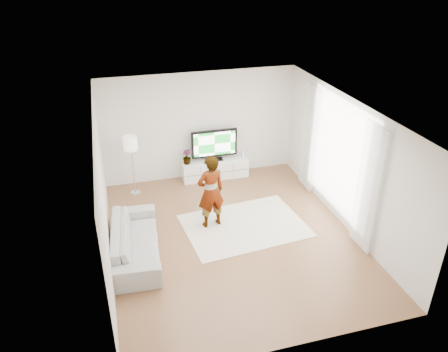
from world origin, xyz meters
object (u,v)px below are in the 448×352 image
object	(u,v)px
media_console	(215,169)
television	(214,144)
player	(211,192)
sofa	(135,241)
rug	(244,225)
floor_lamp	(131,146)

from	to	relation	value
media_console	television	size ratio (longest dim) A/B	1.45
player	sofa	distance (m)	1.87
media_console	rug	bearing A→B (deg)	-88.98
rug	floor_lamp	distance (m)	3.30
player	floor_lamp	xyz separation A→B (m)	(-1.48, 1.90, 0.44)
television	player	distance (m)	2.32
player	rug	bearing A→B (deg)	151.42
rug	sofa	size ratio (longest dim) A/B	1.14
sofa	floor_lamp	distance (m)	2.70
media_console	player	size ratio (longest dim) A/B	1.05
rug	floor_lamp	bearing A→B (deg)	135.59
media_console	rug	xyz separation A→B (m)	(0.04, -2.43, -0.24)
rug	television	bearing A→B (deg)	91.01
floor_lamp	rug	bearing A→B (deg)	-44.41
television	sofa	size ratio (longest dim) A/B	0.53
television	player	bearing A→B (deg)	-106.33
television	floor_lamp	distance (m)	2.18
media_console	floor_lamp	xyz separation A→B (m)	(-2.13, -0.30, 1.03)
sofa	rug	bearing A→B (deg)	-76.56
player	sofa	size ratio (longest dim) A/B	0.73
television	rug	world-z (taller)	television
media_console	television	xyz separation A→B (m)	(-0.00, 0.03, 0.70)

